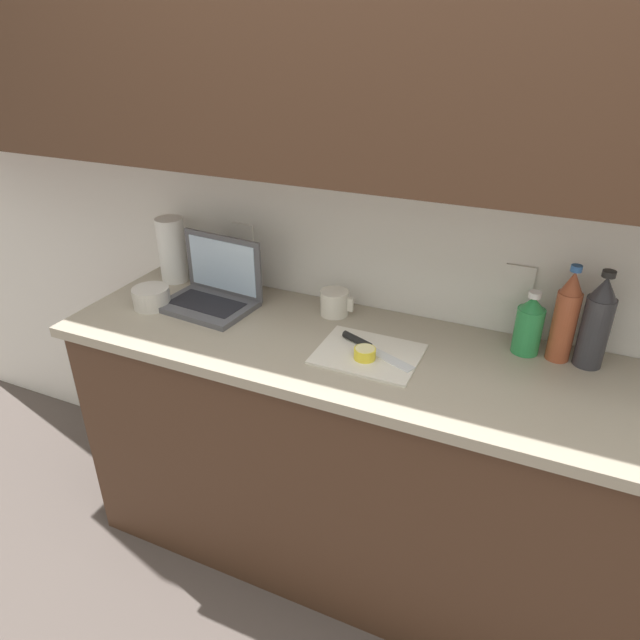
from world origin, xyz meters
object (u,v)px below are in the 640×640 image
laptop (214,289)px  measuring_cup (335,303)px  bowl_white (151,297)px  cutting_board (368,354)px  bottle_oil_tall (565,317)px  lemon_half_cut (365,353)px  bottle_green_soda (596,323)px  bottle_water_clear (529,325)px  knife (365,345)px  paper_towel_roll (173,250)px

laptop → measuring_cup: 0.44m
measuring_cup → bowl_white: 0.65m
cutting_board → bottle_oil_tall: size_ratio=1.03×
lemon_half_cut → bowl_white: 0.82m
lemon_half_cut → measuring_cup: (-0.20, 0.25, 0.02)m
cutting_board → bowl_white: size_ratio=2.38×
bottle_green_soda → bowl_white: bottle_green_soda is taller
bottle_oil_tall → bottle_water_clear: size_ratio=1.49×
knife → lemon_half_cut: lemon_half_cut is taller
knife → lemon_half_cut: bearing=-47.8°
bottle_water_clear → paper_towel_roll: size_ratio=0.81×
measuring_cup → bowl_white: (-0.62, -0.21, -0.01)m
paper_towel_roll → lemon_half_cut: bearing=-16.6°
lemon_half_cut → measuring_cup: 0.32m
laptop → lemon_half_cut: size_ratio=5.16×
lemon_half_cut → measuring_cup: measuring_cup is taller
bowl_white → bottle_water_clear: bearing=9.9°
bottle_water_clear → bowl_white: bearing=-170.1°
measuring_cup → paper_towel_roll: 0.69m
measuring_cup → bottle_oil_tall: bearing=0.5°
knife → bottle_green_soda: bottle_green_soda is taller
cutting_board → measuring_cup: 0.29m
lemon_half_cut → paper_towel_roll: size_ratio=0.26×
cutting_board → knife: bearing=126.6°
knife → bottle_oil_tall: size_ratio=0.87×
measuring_cup → bowl_white: measuring_cup is taller
paper_towel_roll → knife: bearing=-13.1°
knife → bottle_water_clear: size_ratio=1.30×
laptop → lemon_half_cut: laptop is taller
bowl_white → paper_towel_roll: 0.26m
bottle_water_clear → paper_towel_roll: bearing=179.5°
bowl_white → bottle_oil_tall: bearing=9.2°
bottle_water_clear → paper_towel_roll: paper_towel_roll is taller
bottle_water_clear → measuring_cup: size_ratio=1.71×
knife → bottle_water_clear: bearing=45.3°
cutting_board → lemon_half_cut: (0.00, -0.03, 0.02)m
laptop → bottle_green_soda: (1.24, 0.11, 0.08)m
bowl_white → measuring_cup: bearing=19.0°
cutting_board → knife: knife is taller
bowl_white → cutting_board: bearing=0.0°
cutting_board → bowl_white: bowl_white is taller
bottle_oil_tall → cutting_board: bearing=-157.5°
bottle_oil_tall → lemon_half_cut: bearing=-154.4°
laptop → bowl_white: laptop is taller
bottle_water_clear → measuring_cup: bearing=-179.5°
bowl_white → lemon_half_cut: bearing=-2.4°
knife → bottle_oil_tall: 0.59m
cutting_board → paper_towel_roll: size_ratio=1.24×
laptop → knife: size_ratio=1.29×
bowl_white → paper_towel_roll: (-0.07, 0.23, 0.09)m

